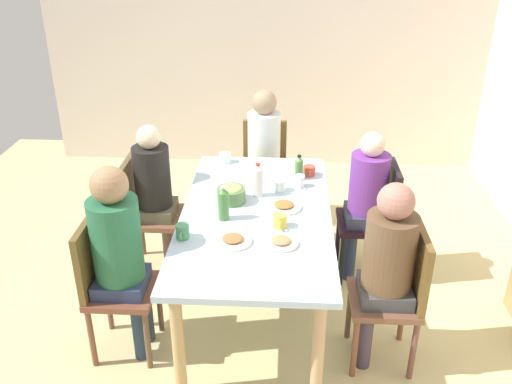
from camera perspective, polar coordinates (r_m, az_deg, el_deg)
ground_plane at (r=4.01m, az=0.00°, el=-11.67°), size 6.24×6.24×0.00m
wall_left at (r=5.93m, az=1.49°, el=15.05°), size 0.12×4.69×2.60m
dining_table at (r=3.63m, az=0.00°, el=-3.28°), size 1.84×0.97×0.76m
chair_0 at (r=4.86m, az=0.86°, el=2.68°), size 0.40×0.40×0.90m
person_0 at (r=4.69m, az=0.83°, el=4.61°), size 0.30×0.30×1.22m
chair_1 at (r=3.48m, az=-14.97°, el=-8.85°), size 0.40×0.40×0.90m
person_1 at (r=3.33m, az=-13.98°, el=-5.51°), size 0.30×0.30×1.26m
chair_2 at (r=3.40m, az=14.51°, el=-9.81°), size 0.40×0.40×0.90m
person_2 at (r=3.26m, az=13.35°, el=-6.85°), size 0.30×0.30×1.20m
chair_3 at (r=4.23m, az=-11.42°, el=-1.70°), size 0.40×0.40×0.90m
person_3 at (r=4.13m, az=-10.39°, el=0.42°), size 0.30×0.30×1.17m
chair_4 at (r=4.16m, az=12.35°, el=-2.32°), size 0.40×0.40×0.90m
person_4 at (r=4.07m, az=11.30°, el=-0.19°), size 0.30×0.30×1.15m
plate_0 at (r=3.27m, az=-2.42°, el=-4.99°), size 0.23×0.23×0.04m
plate_1 at (r=3.64m, az=2.89°, el=-1.46°), size 0.23×0.23×0.04m
plate_2 at (r=3.25m, az=2.59°, el=-5.19°), size 0.21×0.21×0.04m
bowl_0 at (r=3.70m, az=-2.56°, el=-0.17°), size 0.19×0.19×0.12m
cup_0 at (r=4.11m, az=5.51°, el=2.19°), size 0.13×0.09×0.07m
cup_1 at (r=3.32m, az=-7.62°, el=-4.07°), size 0.12×0.08×0.09m
cup_2 at (r=4.32m, az=-3.22°, el=3.56°), size 0.12×0.09×0.08m
cup_3 at (r=3.93m, az=4.53°, el=1.13°), size 0.11×0.07×0.08m
cup_4 at (r=3.86m, az=2.42°, el=0.69°), size 0.12×0.08×0.08m
cup_5 at (r=3.41m, az=2.49°, el=-3.00°), size 0.12×0.09×0.08m
bottle_0 at (r=3.76m, az=0.17°, el=1.19°), size 0.07×0.07×0.24m
bottle_1 at (r=4.03m, az=4.46°, el=2.50°), size 0.06×0.06×0.19m
bottle_2 at (r=3.47m, az=-3.39°, el=-1.23°), size 0.07×0.07×0.23m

